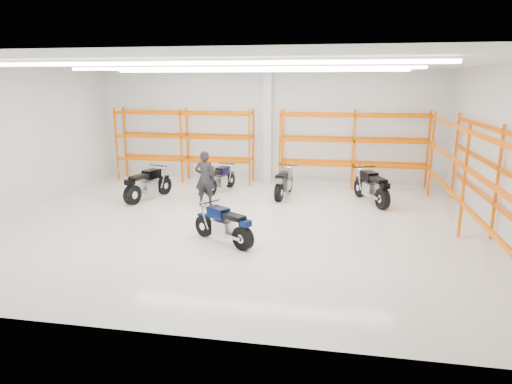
% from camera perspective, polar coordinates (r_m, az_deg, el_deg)
% --- Properties ---
extents(ground, '(14.00, 14.00, 0.00)m').
position_cam_1_polar(ground, '(13.27, -2.51, -4.06)').
color(ground, silver).
rests_on(ground, ground).
extents(room_shell, '(14.02, 12.02, 4.51)m').
position_cam_1_polar(room_shell, '(12.70, -2.64, 10.24)').
color(room_shell, silver).
rests_on(room_shell, ground).
extents(motorcycle_main, '(1.81, 1.24, 1.01)m').
position_cam_1_polar(motorcycle_main, '(11.58, -3.89, -4.27)').
color(motorcycle_main, black).
rests_on(motorcycle_main, ground).
extents(motorcycle_back_a, '(1.04, 2.25, 1.14)m').
position_cam_1_polar(motorcycle_back_a, '(16.29, -13.51, 0.84)').
color(motorcycle_back_a, black).
rests_on(motorcycle_back_a, ground).
extents(motorcycle_back_b, '(0.92, 2.10, 1.09)m').
position_cam_1_polar(motorcycle_back_b, '(17.02, -4.77, 1.68)').
color(motorcycle_back_b, black).
rests_on(motorcycle_back_b, ground).
extents(motorcycle_back_c, '(0.74, 2.19, 1.08)m').
position_cam_1_polar(motorcycle_back_c, '(16.30, 3.47, 1.11)').
color(motorcycle_back_c, black).
rests_on(motorcycle_back_c, ground).
extents(motorcycle_back_d, '(1.15, 2.23, 1.16)m').
position_cam_1_polar(motorcycle_back_d, '(15.86, 14.33, 0.50)').
color(motorcycle_back_d, black).
rests_on(motorcycle_back_d, ground).
extents(standing_man, '(0.70, 0.49, 1.83)m').
position_cam_1_polar(standing_man, '(15.20, -6.41, 1.72)').
color(standing_man, black).
rests_on(standing_man, ground).
extents(structural_column, '(0.32, 0.32, 4.50)m').
position_cam_1_polar(structural_column, '(18.45, 1.46, 8.08)').
color(structural_column, white).
rests_on(structural_column, ground).
extents(pallet_racking_back_left, '(5.67, 0.87, 3.00)m').
position_cam_1_polar(pallet_racking_back_left, '(19.00, -8.96, 6.67)').
color(pallet_racking_back_left, '#FF7200').
rests_on(pallet_racking_back_left, ground).
extents(pallet_racking_back_right, '(5.67, 0.87, 3.00)m').
position_cam_1_polar(pallet_racking_back_right, '(17.95, 12.13, 6.13)').
color(pallet_racking_back_right, '#FF7200').
rests_on(pallet_racking_back_right, ground).
extents(pallet_racking_side, '(0.87, 9.07, 3.00)m').
position_cam_1_polar(pallet_racking_side, '(13.04, 26.41, 2.42)').
color(pallet_racking_side, '#FF7200').
rests_on(pallet_racking_side, ground).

